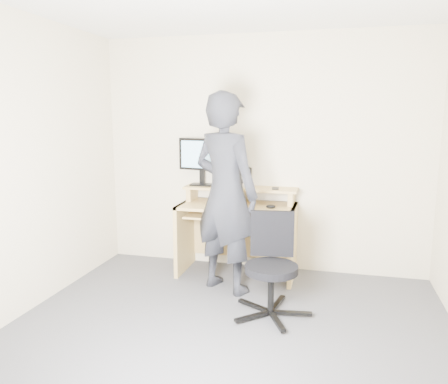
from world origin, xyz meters
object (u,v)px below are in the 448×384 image
at_px(person, 226,193).
at_px(desk, 239,222).
at_px(office_chair, 272,261).
at_px(monitor, 201,157).

bearing_deg(person, desk, -68.44).
bearing_deg(person, office_chair, 164.61).
height_order(desk, office_chair, desk).
relative_size(desk, office_chair, 1.43).
height_order(desk, monitor, monitor).
distance_m(desk, office_chair, 1.03).
distance_m(desk, monitor, 0.80).
xyz_separation_m(office_chair, person, (-0.50, 0.41, 0.48)).
distance_m(monitor, office_chair, 1.54).
bearing_deg(office_chair, monitor, 125.56).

